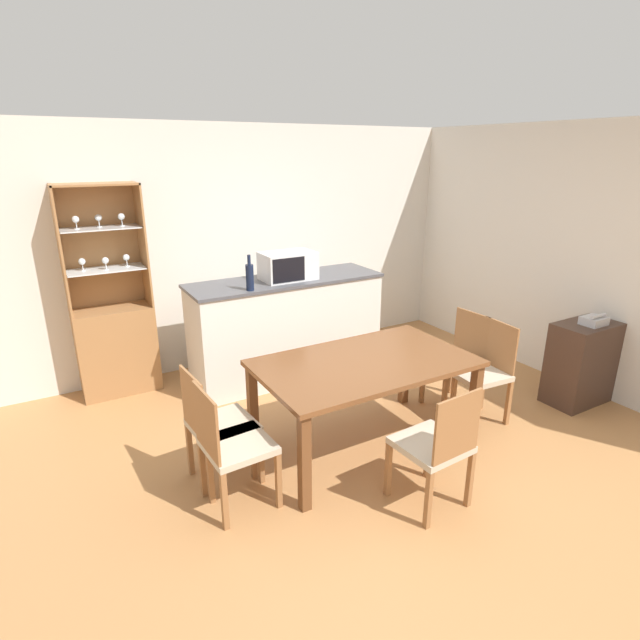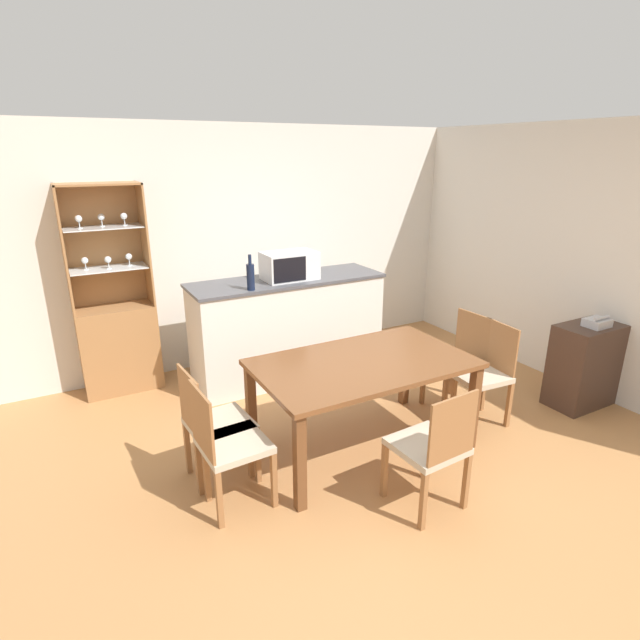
% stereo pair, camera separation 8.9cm
% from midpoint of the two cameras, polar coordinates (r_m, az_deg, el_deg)
% --- Properties ---
extents(ground_plane, '(18.00, 18.00, 0.00)m').
position_cam_midpoint_polar(ground_plane, '(3.92, 6.90, -16.82)').
color(ground_plane, '#B27A47').
extents(wall_back, '(6.80, 0.06, 2.55)m').
position_cam_midpoint_polar(wall_back, '(5.60, -8.97, 8.28)').
color(wall_back, silver).
rests_on(wall_back, ground_plane).
extents(wall_right, '(0.06, 4.60, 2.55)m').
position_cam_midpoint_polar(wall_right, '(5.44, 27.95, 6.03)').
color(wall_right, silver).
rests_on(wall_right, ground_plane).
extents(kitchen_counter, '(1.99, 0.63, 1.05)m').
position_cam_midpoint_polar(kitchen_counter, '(5.19, -4.31, -0.93)').
color(kitchen_counter, silver).
rests_on(kitchen_counter, ground_plane).
extents(display_cabinet, '(0.72, 0.38, 2.00)m').
position_cam_midpoint_polar(display_cabinet, '(5.24, -22.82, -1.51)').
color(display_cabinet, '#A37042').
rests_on(display_cabinet, ground_plane).
extents(dining_table, '(1.65, 0.98, 0.75)m').
position_cam_midpoint_polar(dining_table, '(3.88, 4.47, -5.87)').
color(dining_table, brown).
rests_on(dining_table, ground_plane).
extents(dining_chair_head_near, '(0.45, 0.45, 0.88)m').
position_cam_midpoint_polar(dining_chair_head_near, '(3.42, 12.37, -13.87)').
color(dining_chair_head_near, '#C1B299').
rests_on(dining_chair_head_near, ground_plane).
extents(dining_chair_side_left_far, '(0.45, 0.45, 0.88)m').
position_cam_midpoint_polar(dining_chair_side_left_far, '(3.64, -12.41, -11.67)').
color(dining_chair_side_left_far, '#C1B299').
rests_on(dining_chair_side_left_far, ground_plane).
extents(dining_chair_side_right_near, '(0.45, 0.45, 0.88)m').
position_cam_midpoint_polar(dining_chair_side_right_near, '(4.56, 17.57, -5.66)').
color(dining_chair_side_right_near, '#C1B299').
rests_on(dining_chair_side_right_near, ground_plane).
extents(dining_chair_side_right_far, '(0.44, 0.44, 0.88)m').
position_cam_midpoint_polar(dining_chair_side_right_far, '(4.75, 14.94, -4.42)').
color(dining_chair_side_right_far, '#C1B299').
rests_on(dining_chair_side_right_far, ground_plane).
extents(dining_chair_side_left_near, '(0.44, 0.44, 0.88)m').
position_cam_midpoint_polar(dining_chair_side_left_near, '(3.40, -10.83, -13.92)').
color(dining_chair_side_left_near, '#C1B299').
rests_on(dining_chair_side_left_near, ground_plane).
extents(microwave, '(0.53, 0.34, 0.27)m').
position_cam_midpoint_polar(microwave, '(4.98, -4.19, 6.19)').
color(microwave, silver).
rests_on(microwave, kitchen_counter).
extents(wine_bottle, '(0.07, 0.07, 0.33)m').
position_cam_midpoint_polar(wine_bottle, '(4.62, -8.58, 4.95)').
color(wine_bottle, '#141E38').
rests_on(wine_bottle, kitchen_counter).
extents(side_cabinet, '(0.61, 0.37, 0.78)m').
position_cam_midpoint_polar(side_cabinet, '(5.25, 27.22, -4.39)').
color(side_cabinet, '#422D23').
rests_on(side_cabinet, ground_plane).
extents(telephone, '(0.21, 0.17, 0.11)m').
position_cam_midpoint_polar(telephone, '(5.10, 28.41, -0.05)').
color(telephone, '#B7B7BC').
rests_on(telephone, side_cabinet).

